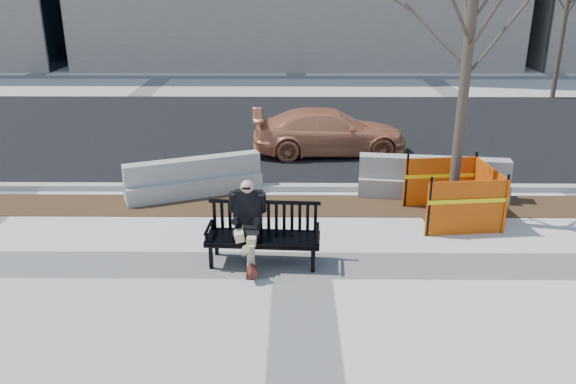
# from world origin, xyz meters

# --- Properties ---
(ground) EXTENTS (120.00, 120.00, 0.00)m
(ground) POSITION_xyz_m (0.00, 0.00, 0.00)
(ground) COLOR beige
(ground) RESTS_ON ground
(mulch_strip) EXTENTS (40.00, 1.20, 0.02)m
(mulch_strip) POSITION_xyz_m (0.00, 2.60, 0.00)
(mulch_strip) COLOR #47301C
(mulch_strip) RESTS_ON ground
(asphalt_street) EXTENTS (60.00, 10.40, 0.01)m
(asphalt_street) POSITION_xyz_m (0.00, 8.80, 0.00)
(asphalt_street) COLOR black
(asphalt_street) RESTS_ON ground
(curb) EXTENTS (60.00, 0.25, 0.12)m
(curb) POSITION_xyz_m (0.00, 3.55, 0.06)
(curb) COLOR #9E9B93
(curb) RESTS_ON ground
(bench) EXTENTS (1.92, 0.79, 1.00)m
(bench) POSITION_xyz_m (-0.63, 0.08, 0.00)
(bench) COLOR black
(bench) RESTS_ON ground
(seated_man) EXTENTS (0.64, 1.01, 1.37)m
(seated_man) POSITION_xyz_m (-0.89, 0.15, 0.00)
(seated_man) COLOR black
(seated_man) RESTS_ON ground
(tree_fence) EXTENTS (2.49, 2.49, 5.64)m
(tree_fence) POSITION_xyz_m (2.91, 1.94, 0.00)
(tree_fence) COLOR orange
(tree_fence) RESTS_ON ground
(sedan) EXTENTS (4.16, 1.96, 1.17)m
(sedan) POSITION_xyz_m (0.81, 6.39, 0.00)
(sedan) COLOR #CB7A51
(sedan) RESTS_ON ground
(jersey_barrier_left) EXTENTS (2.91, 1.64, 0.83)m
(jersey_barrier_left) POSITION_xyz_m (-2.27, 3.22, 0.00)
(jersey_barrier_left) COLOR #9A9890
(jersey_barrier_left) RESTS_ON ground
(jersey_barrier_right) EXTENTS (3.16, 1.03, 0.89)m
(jersey_barrier_right) POSITION_xyz_m (2.81, 3.16, 0.00)
(jersey_barrier_right) COLOR gray
(jersey_barrier_right) RESTS_ON ground
(far_tree_right) EXTENTS (2.53, 2.53, 5.37)m
(far_tree_right) POSITION_xyz_m (9.88, 13.91, 0.00)
(far_tree_right) COLOR #4A3C2F
(far_tree_right) RESTS_ON ground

